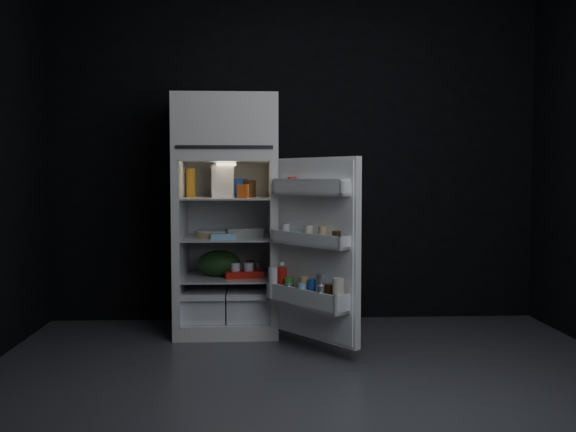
{
  "coord_description": "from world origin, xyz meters",
  "views": [
    {
      "loc": [
        -0.32,
        -3.59,
        1.18
      ],
      "look_at": [
        -0.09,
        1.0,
        0.9
      ],
      "focal_mm": 40.0,
      "sensor_mm": 36.0,
      "label": 1
    }
  ],
  "objects": [
    {
      "name": "floor",
      "position": [
        0.0,
        0.0,
        0.0
      ],
      "size": [
        4.0,
        3.4,
        0.0
      ],
      "primitive_type": "cube",
      "color": "#505055",
      "rests_on": "ground"
    },
    {
      "name": "small_carton",
      "position": [
        -0.41,
        1.1,
        1.08
      ],
      "size": [
        0.09,
        0.08,
        0.1
      ],
      "primitive_type": "cube",
      "rotation": [
        0.0,
        0.0,
        -0.37
      ],
      "color": "#E25C1A",
      "rests_on": "refrigerator"
    },
    {
      "name": "jam_jar",
      "position": [
        -0.37,
        1.26,
        1.09
      ],
      "size": [
        0.12,
        0.12,
        0.13
      ],
      "primitive_type": "cylinder",
      "rotation": [
        0.0,
        0.0,
        0.24
      ],
      "color": "black",
      "rests_on": "refrigerator"
    },
    {
      "name": "refrigerator",
      "position": [
        -0.54,
        1.32,
        0.96
      ],
      "size": [
        0.76,
        0.71,
        1.78
      ],
      "color": "white",
      "rests_on": "ground"
    },
    {
      "name": "milk_jug",
      "position": [
        -0.57,
        1.28,
        1.15
      ],
      "size": [
        0.17,
        0.17,
        0.24
      ],
      "primitive_type": "cube",
      "rotation": [
        0.0,
        0.0,
        -0.02
      ],
      "color": "white",
      "rests_on": "refrigerator"
    },
    {
      "name": "yogurt_tray",
      "position": [
        -0.42,
        1.2,
        0.45
      ],
      "size": [
        0.3,
        0.2,
        0.05
      ],
      "primitive_type": "cube",
      "rotation": [
        0.0,
        0.0,
        0.18
      ],
      "color": "red",
      "rests_on": "refrigerator"
    },
    {
      "name": "wall_front",
      "position": [
        0.0,
        -1.7,
        1.35
      ],
      "size": [
        4.0,
        0.0,
        2.7
      ],
      "primitive_type": "cube",
      "color": "black",
      "rests_on": "ground"
    },
    {
      "name": "wrapped_pkg",
      "position": [
        -0.39,
        1.43,
        0.75
      ],
      "size": [
        0.14,
        0.13,
        0.05
      ],
      "primitive_type": "cube",
      "rotation": [
        0.0,
        0.0,
        -0.27
      ],
      "color": "beige",
      "rests_on": "refrigerator"
    },
    {
      "name": "small_can_red",
      "position": [
        -0.36,
        1.48,
        0.47
      ],
      "size": [
        0.07,
        0.07,
        0.09
      ],
      "primitive_type": "cylinder",
      "rotation": [
        0.0,
        0.0,
        0.12
      ],
      "color": "red",
      "rests_on": "refrigerator"
    },
    {
      "name": "fridge_door",
      "position": [
        0.06,
        0.64,
        0.68
      ],
      "size": [
        0.59,
        0.69,
        1.22
      ],
      "color": "white",
      "rests_on": "ground"
    },
    {
      "name": "pie",
      "position": [
        -0.62,
        1.31,
        0.75
      ],
      "size": [
        0.43,
        0.43,
        0.04
      ],
      "primitive_type": "cylinder",
      "rotation": [
        0.0,
        0.0,
        -0.37
      ],
      "color": "tan",
      "rests_on": "refrigerator"
    },
    {
      "name": "flat_package",
      "position": [
        -0.56,
        1.11,
        0.75
      ],
      "size": [
        0.18,
        0.09,
        0.04
      ],
      "primitive_type": "cube",
      "rotation": [
        0.0,
        0.0,
        0.01
      ],
      "color": "#8EBDDC",
      "rests_on": "refrigerator"
    },
    {
      "name": "wall_back",
      "position": [
        0.0,
        1.7,
        1.35
      ],
      "size": [
        4.0,
        0.0,
        2.7
      ],
      "primitive_type": "cube",
      "color": "black",
      "rests_on": "ground"
    },
    {
      "name": "amber_bottle",
      "position": [
        -0.82,
        1.33,
        1.14
      ],
      "size": [
        0.09,
        0.09,
        0.22
      ],
      "primitive_type": "cylinder",
      "rotation": [
        0.0,
        0.0,
        0.16
      ],
      "color": "#C2831F",
      "rests_on": "refrigerator"
    },
    {
      "name": "produce_bag",
      "position": [
        -0.6,
        1.29,
        0.52
      ],
      "size": [
        0.34,
        0.29,
        0.2
      ],
      "primitive_type": "ellipsoid",
      "rotation": [
        0.0,
        0.0,
        -0.05
      ],
      "color": "#193815",
      "rests_on": "refrigerator"
    },
    {
      "name": "egg_carton",
      "position": [
        -0.41,
        1.21,
        0.76
      ],
      "size": [
        0.29,
        0.18,
        0.07
      ],
      "primitive_type": "cube",
      "rotation": [
        0.0,
        0.0,
        0.28
      ],
      "color": "gray",
      "rests_on": "refrigerator"
    },
    {
      "name": "mayo_jar",
      "position": [
        -0.44,
        1.35,
        1.1
      ],
      "size": [
        0.11,
        0.11,
        0.14
      ],
      "primitive_type": "cylinder",
      "rotation": [
        0.0,
        0.0,
        0.02
      ],
      "color": "#204FB2",
      "rests_on": "refrigerator"
    },
    {
      "name": "small_can_silver",
      "position": [
        -0.31,
        1.41,
        0.47
      ],
      "size": [
        0.1,
        0.1,
        0.09
      ],
      "primitive_type": "cylinder",
      "rotation": [
        0.0,
        0.0,
        -0.37
      ],
      "color": "silver",
      "rests_on": "refrigerator"
    }
  ]
}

